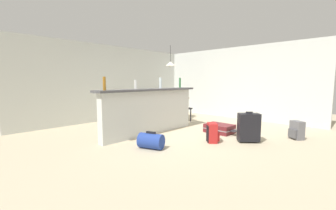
{
  "coord_description": "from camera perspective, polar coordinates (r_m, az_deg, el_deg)",
  "views": [
    {
      "loc": [
        -4.23,
        -3.49,
        1.33
      ],
      "look_at": [
        -0.15,
        0.4,
        0.7
      ],
      "focal_mm": 23.21,
      "sensor_mm": 36.0,
      "label": 1
    }
  ],
  "objects": [
    {
      "name": "bottle_green",
      "position": [
        6.33,
        3.15,
        5.87
      ],
      "size": [
        0.06,
        0.06,
        0.28
      ],
      "primitive_type": "cylinder",
      "color": "#2D6B38",
      "rests_on": "bar_countertop"
    },
    {
      "name": "bottle_white",
      "position": [
        5.22,
        -8.48,
        5.34
      ],
      "size": [
        0.07,
        0.07,
        0.21
      ],
      "primitive_type": "cylinder",
      "color": "silver",
      "rests_on": "bar_countertop"
    },
    {
      "name": "suitcase_upright_black",
      "position": [
        5.03,
        20.41,
        -5.47
      ],
      "size": [
        0.47,
        0.49,
        0.67
      ],
      "color": "black",
      "rests_on": "ground_plane"
    },
    {
      "name": "ground_plane",
      "position": [
        5.65,
        3.99,
        -7.5
      ],
      "size": [
        13.0,
        13.0,
        0.05
      ],
      "primitive_type": "cube",
      "color": "#BCAD8E"
    },
    {
      "name": "partition_half_wall",
      "position": [
        5.45,
        -4.54,
        -1.93
      ],
      "size": [
        2.8,
        0.2,
        1.08
      ],
      "primitive_type": "cube",
      "color": "silver",
      "rests_on": "ground_plane"
    },
    {
      "name": "wall_back",
      "position": [
        7.79,
        -13.58,
        5.63
      ],
      "size": [
        6.6,
        0.1,
        2.5
      ],
      "primitive_type": "cube",
      "color": "silver",
      "rests_on": "ground_plane"
    },
    {
      "name": "pendant_lamp",
      "position": [
        7.39,
        0.63,
        10.79
      ],
      "size": [
        0.34,
        0.34,
        0.72
      ],
      "color": "black"
    },
    {
      "name": "dining_chair_far_side",
      "position": [
        7.93,
        -2.09,
        0.5
      ],
      "size": [
        0.43,
        0.43,
        0.93
      ],
      "color": "black",
      "rests_on": "ground_plane"
    },
    {
      "name": "backpack_grey",
      "position": [
        5.78,
        30.7,
        -5.77
      ],
      "size": [
        0.33,
        0.34,
        0.42
      ],
      "color": "slate",
      "rests_on": "ground_plane"
    },
    {
      "name": "backpack_red",
      "position": [
        4.83,
        11.61,
        -7.23
      ],
      "size": [
        0.34,
        0.34,
        0.42
      ],
      "color": "red",
      "rests_on": "ground_plane"
    },
    {
      "name": "wall_right",
      "position": [
        8.21,
        16.18,
        5.58
      ],
      "size": [
        0.1,
        6.0,
        2.5
      ],
      "primitive_type": "cube",
      "color": "silver",
      "rests_on": "ground_plane"
    },
    {
      "name": "suitcase_flat_maroon",
      "position": [
        5.76,
        13.36,
        -6.01
      ],
      "size": [
        0.51,
        0.83,
        0.22
      ],
      "color": "maroon",
      "rests_on": "ground_plane"
    },
    {
      "name": "bottle_amber",
      "position": [
        4.61,
        -16.38,
        5.44
      ],
      "size": [
        0.06,
        0.06,
        0.28
      ],
      "primitive_type": "cylinder",
      "color": "#9E661E",
      "rests_on": "bar_countertop"
    },
    {
      "name": "bar_countertop",
      "position": [
        5.4,
        -4.59,
        4.03
      ],
      "size": [
        2.96,
        0.4,
        0.05
      ],
      "primitive_type": "cube",
      "color": "#4C4C51",
      "rests_on": "partition_half_wall"
    },
    {
      "name": "dining_table",
      "position": [
        7.53,
        0.61,
        1.19
      ],
      "size": [
        1.1,
        0.8,
        0.74
      ],
      "color": "#4C331E",
      "rests_on": "ground_plane"
    },
    {
      "name": "bottle_clear",
      "position": [
        5.7,
        -1.98,
        5.83
      ],
      "size": [
        0.07,
        0.07,
        0.28
      ],
      "primitive_type": "cylinder",
      "color": "silver",
      "rests_on": "bar_countertop"
    },
    {
      "name": "duffel_bag_blue",
      "position": [
        4.34,
        -4.49,
        -9.39
      ],
      "size": [
        0.45,
        0.56,
        0.34
      ],
      "color": "#233D93",
      "rests_on": "ground_plane"
    },
    {
      "name": "dining_chair_near_partition",
      "position": [
        7.19,
        3.81,
        -0.13
      ],
      "size": [
        0.48,
        0.48,
        0.93
      ],
      "color": "black",
      "rests_on": "ground_plane"
    }
  ]
}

